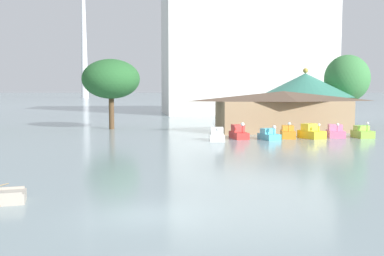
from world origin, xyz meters
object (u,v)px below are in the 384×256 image
pedal_boat_orange (288,133)px  boathouse (283,111)px  pedal_boat_pink (335,132)px  pedal_boat_cyan (269,135)px  pedal_boat_yellow (311,132)px  pedal_boat_red (239,133)px  background_building_block (245,47)px  shoreline_tree_mid (111,79)px  pedal_boat_lime (362,133)px  shoreline_tree_right (347,79)px  pedal_boat_white (217,136)px  green_roof_pavilion (305,97)px

pedal_boat_orange → boathouse: size_ratio=0.17×
boathouse → pedal_boat_orange: bearing=-105.8°
pedal_boat_orange → pedal_boat_pink: (5.40, 0.16, -0.00)m
pedal_boat_cyan → pedal_boat_yellow: (4.82, 0.65, 0.13)m
pedal_boat_yellow → pedal_boat_pink: bearing=82.7°
pedal_boat_red → background_building_block: (14.25, 49.95, 13.79)m
pedal_boat_orange → shoreline_tree_mid: size_ratio=0.33×
pedal_boat_yellow → background_building_block: background_building_block is taller
pedal_boat_cyan → background_building_block: background_building_block is taller
pedal_boat_orange → pedal_boat_lime: (7.98, -0.74, -0.02)m
pedal_boat_orange → shoreline_tree_right: (13.97, 14.35, 6.09)m
pedal_boat_red → shoreline_tree_mid: shoreline_tree_mid is taller
pedal_boat_pink → background_building_block: 52.22m
pedal_boat_orange → pedal_boat_red: bearing=-79.9°
pedal_boat_cyan → pedal_boat_yellow: pedal_boat_yellow is taller
pedal_boat_yellow → shoreline_tree_mid: (-21.08, 14.12, 5.84)m
pedal_boat_yellow → shoreline_tree_right: (11.56, 14.75, 6.04)m
pedal_boat_white → shoreline_tree_right: 27.59m
pedal_boat_yellow → pedal_boat_pink: pedal_boat_yellow is taller
pedal_boat_lime → pedal_boat_white: bearing=-87.8°
boathouse → background_building_block: bearing=80.7°
pedal_boat_orange → pedal_boat_yellow: 2.44m
pedal_boat_red → pedal_boat_yellow: pedal_boat_red is taller
pedal_boat_white → pedal_boat_lime: size_ratio=1.11×
shoreline_tree_right → green_roof_pavilion: bearing=-169.3°
pedal_boat_red → green_roof_pavilion: (12.50, 12.65, 3.57)m
pedal_boat_orange → background_building_block: size_ratio=0.08×
pedal_boat_white → pedal_boat_lime: 15.86m
pedal_boat_cyan → pedal_boat_orange: 2.63m
pedal_boat_orange → green_roof_pavilion: bearing=165.8°
pedal_boat_red → green_roof_pavilion: bearing=132.0°
green_roof_pavilion → pedal_boat_yellow: bearing=-109.9°
pedal_boat_white → green_roof_pavilion: (15.17, 14.47, 3.62)m
pedal_boat_cyan → green_roof_pavilion: green_roof_pavilion is taller
pedal_boat_orange → pedal_boat_lime: pedal_boat_orange is taller
pedal_boat_lime → shoreline_tree_right: size_ratio=0.22×
pedal_boat_pink → shoreline_tree_right: (8.57, 14.19, 6.10)m
pedal_boat_pink → shoreline_tree_mid: shoreline_tree_mid is taller
pedal_boat_orange → pedal_boat_cyan: bearing=-51.7°
pedal_boat_red → pedal_boat_cyan: (2.78, -1.49, -0.10)m
green_roof_pavilion → pedal_boat_pink: bearing=-98.4°
pedal_boat_pink → pedal_boat_lime: 2.73m
pedal_boat_cyan → pedal_boat_pink: size_ratio=0.85×
pedal_boat_yellow → shoreline_tree_mid: 26.04m
pedal_boat_white → green_roof_pavilion: green_roof_pavilion is taller
pedal_boat_cyan → pedal_boat_orange: pedal_boat_orange is taller
pedal_boat_red → green_roof_pavilion: green_roof_pavilion is taller
pedal_boat_yellow → green_roof_pavilion: size_ratio=0.24×
pedal_boat_lime → boathouse: bearing=-140.5°
shoreline_tree_mid → shoreline_tree_right: bearing=1.1°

